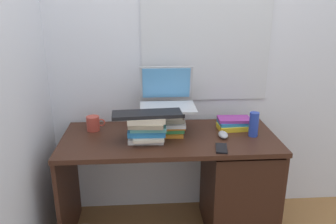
{
  "coord_description": "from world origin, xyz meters",
  "views": [
    {
      "loc": [
        -0.15,
        -2.01,
        1.58
      ],
      "look_at": [
        -0.01,
        -0.04,
        0.9
      ],
      "focal_mm": 36.02,
      "sensor_mm": 36.0,
      "label": 1
    }
  ],
  "objects": [
    {
      "name": "wall_back",
      "position": [
        0.0,
        0.35,
        1.3
      ],
      "size": [
        6.0,
        0.06,
        2.6
      ],
      "color": "silver",
      "rests_on": "ground"
    },
    {
      "name": "wall_left",
      "position": [
        -0.85,
        0.0,
        1.3
      ],
      "size": [
        0.05,
        6.0,
        2.6
      ],
      "primitive_type": "cube",
      "color": "silver",
      "rests_on": "ground"
    },
    {
      "name": "desk",
      "position": [
        0.35,
        -0.02,
        0.4
      ],
      "size": [
        1.39,
        0.61,
        0.72
      ],
      "color": "#381E14",
      "rests_on": "ground"
    },
    {
      "name": "book_stack_tall",
      "position": [
        -0.01,
        0.05,
        0.81
      ],
      "size": [
        0.24,
        0.19,
        0.17
      ],
      "color": "orange",
      "rests_on": "desk"
    },
    {
      "name": "book_stack_keyboard_riser",
      "position": [
        -0.15,
        -0.08,
        0.82
      ],
      "size": [
        0.24,
        0.19,
        0.17
      ],
      "color": "white",
      "rests_on": "desk"
    },
    {
      "name": "book_stack_side",
      "position": [
        0.45,
        0.1,
        0.76
      ],
      "size": [
        0.24,
        0.15,
        0.08
      ],
      "color": "yellow",
      "rests_on": "desk"
    },
    {
      "name": "laptop",
      "position": [
        -0.01,
        0.11,
        0.96
      ],
      "size": [
        0.36,
        0.3,
        0.25
      ],
      "color": "#B7BABF",
      "rests_on": "book_stack_tall"
    },
    {
      "name": "keyboard",
      "position": [
        -0.14,
        -0.08,
        0.91
      ],
      "size": [
        0.43,
        0.17,
        0.02
      ],
      "primitive_type": "cube",
      "rotation": [
        0.0,
        0.0,
        0.06
      ],
      "color": "black",
      "rests_on": "book_stack_keyboard_riser"
    },
    {
      "name": "computer_mouse",
      "position": [
        0.34,
        -0.04,
        0.74
      ],
      "size": [
        0.06,
        0.1,
        0.04
      ],
      "primitive_type": "ellipsoid",
      "color": "#A5A8AD",
      "rests_on": "desk"
    },
    {
      "name": "mug",
      "position": [
        -0.5,
        0.14,
        0.77
      ],
      "size": [
        0.13,
        0.09,
        0.1
      ],
      "color": "#B23F33",
      "rests_on": "desk"
    },
    {
      "name": "water_bottle",
      "position": [
        0.54,
        -0.03,
        0.8
      ],
      "size": [
        0.06,
        0.06,
        0.16
      ],
      "primitive_type": "cylinder",
      "color": "#263FA5",
      "rests_on": "desk"
    },
    {
      "name": "cell_phone",
      "position": [
        0.29,
        -0.21,
        0.73
      ],
      "size": [
        0.09,
        0.15,
        0.01
      ],
      "primitive_type": "cube",
      "rotation": [
        0.0,
        0.0,
        -0.17
      ],
      "color": "black",
      "rests_on": "desk"
    }
  ]
}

